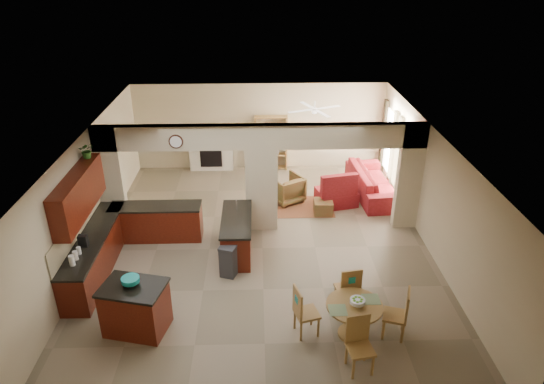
{
  "coord_description": "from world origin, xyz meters",
  "views": [
    {
      "loc": [
        -0.07,
        -9.92,
        6.43
      ],
      "look_at": [
        0.24,
        0.3,
        1.37
      ],
      "focal_mm": 32.0,
      "sensor_mm": 36.0,
      "label": 1
    }
  ],
  "objects_px": {
    "kitchen_island": "(136,308)",
    "armchair": "(287,189)",
    "dining_table": "(354,315)",
    "sofa": "(373,182)"
  },
  "relations": [
    {
      "from": "kitchen_island",
      "to": "armchair",
      "type": "relative_size",
      "value": 1.55
    },
    {
      "from": "kitchen_island",
      "to": "dining_table",
      "type": "bearing_deg",
      "value": 9.51
    },
    {
      "from": "sofa",
      "to": "armchair",
      "type": "height_order",
      "value": "sofa"
    },
    {
      "from": "sofa",
      "to": "armchair",
      "type": "relative_size",
      "value": 3.19
    },
    {
      "from": "kitchen_island",
      "to": "dining_table",
      "type": "distance_m",
      "value": 4.04
    },
    {
      "from": "kitchen_island",
      "to": "sofa",
      "type": "distance_m",
      "value": 7.96
    },
    {
      "from": "dining_table",
      "to": "sofa",
      "type": "relative_size",
      "value": 0.38
    },
    {
      "from": "dining_table",
      "to": "kitchen_island",
      "type": "bearing_deg",
      "value": 175.91
    },
    {
      "from": "kitchen_island",
      "to": "sofa",
      "type": "bearing_deg",
      "value": 57.94
    },
    {
      "from": "sofa",
      "to": "dining_table",
      "type": "bearing_deg",
      "value": 160.34
    }
  ]
}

